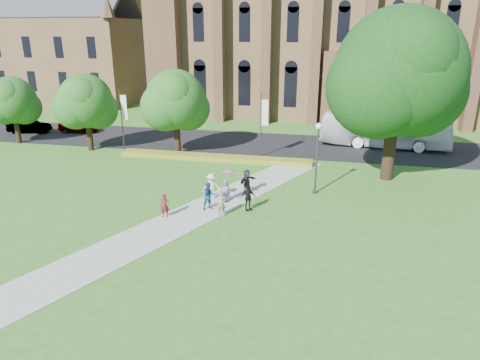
% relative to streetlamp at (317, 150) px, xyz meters
% --- Properties ---
extents(ground, '(160.00, 160.00, 0.00)m').
position_rel_streetlamp_xyz_m(ground, '(-7.50, -6.50, -3.30)').
color(ground, '#2F6C20').
rests_on(ground, ground).
extents(road, '(160.00, 10.00, 0.02)m').
position_rel_streetlamp_xyz_m(road, '(-7.50, 13.50, -3.29)').
color(road, black).
rests_on(road, ground).
extents(footpath, '(15.58, 28.54, 0.04)m').
position_rel_streetlamp_xyz_m(footpath, '(-7.50, -5.50, -3.28)').
color(footpath, '#B2B2A8').
rests_on(footpath, ground).
extents(flower_hedge, '(18.00, 1.40, 0.45)m').
position_rel_streetlamp_xyz_m(flower_hedge, '(-9.50, 6.70, -3.07)').
color(flower_hedge, '#A98E21').
rests_on(flower_hedge, ground).
extents(cathedral, '(52.60, 18.25, 28.00)m').
position_rel_streetlamp_xyz_m(cathedral, '(2.50, 33.23, 9.69)').
color(cathedral, brown).
rests_on(cathedral, ground).
extents(building_west, '(22.00, 14.00, 18.30)m').
position_rel_streetlamp_xyz_m(building_west, '(-41.50, 35.50, 5.91)').
color(building_west, brown).
rests_on(building_west, ground).
extents(streetlamp, '(0.44, 0.44, 5.24)m').
position_rel_streetlamp_xyz_m(streetlamp, '(0.00, 0.00, 0.00)').
color(streetlamp, '#38383D').
rests_on(streetlamp, ground).
extents(large_tree, '(9.60, 9.60, 13.20)m').
position_rel_streetlamp_xyz_m(large_tree, '(5.50, 4.50, 5.07)').
color(large_tree, '#332114').
rests_on(large_tree, ground).
extents(street_tree_0, '(5.20, 5.20, 7.50)m').
position_rel_streetlamp_xyz_m(street_tree_0, '(-22.50, 7.50, 1.58)').
color(street_tree_0, '#332114').
rests_on(street_tree_0, ground).
extents(street_tree_1, '(5.60, 5.60, 8.05)m').
position_rel_streetlamp_xyz_m(street_tree_1, '(-13.50, 8.00, 1.93)').
color(street_tree_1, '#332114').
rests_on(street_tree_1, ground).
extents(street_tree_2, '(4.80, 4.80, 6.95)m').
position_rel_streetlamp_xyz_m(street_tree_2, '(-31.50, 8.50, 1.23)').
color(street_tree_2, '#332114').
rests_on(street_tree_2, ground).
extents(banner_pole_0, '(0.70, 0.10, 6.00)m').
position_rel_streetlamp_xyz_m(banner_pole_0, '(-5.39, 8.70, 0.09)').
color(banner_pole_0, '#38383D').
rests_on(banner_pole_0, ground).
extents(banner_pole_1, '(0.70, 0.10, 6.00)m').
position_rel_streetlamp_xyz_m(banner_pole_1, '(-19.39, 8.70, 0.09)').
color(banner_pole_1, '#38383D').
rests_on(banner_pole_1, ground).
extents(tour_coach, '(12.88, 4.05, 3.53)m').
position_rel_streetlamp_xyz_m(tour_coach, '(6.22, 14.88, -1.51)').
color(tour_coach, silver).
rests_on(tour_coach, road).
extents(car_0, '(4.63, 2.18, 1.53)m').
position_rel_streetlamp_xyz_m(car_0, '(-28.10, 14.40, -2.51)').
color(car_0, gray).
rests_on(car_0, road).
extents(car_1, '(4.93, 2.63, 1.54)m').
position_rel_streetlamp_xyz_m(car_1, '(-33.56, 12.94, -2.50)').
color(car_1, gray).
rests_on(car_1, road).
extents(pedestrian_0, '(0.64, 0.51, 1.54)m').
position_rel_streetlamp_xyz_m(pedestrian_0, '(-9.18, -6.37, -2.49)').
color(pedestrian_0, maroon).
rests_on(pedestrian_0, footpath).
extents(pedestrian_1, '(1.16, 1.10, 1.88)m').
position_rel_streetlamp_xyz_m(pedestrian_1, '(-6.75, -4.61, -2.31)').
color(pedestrian_1, navy).
rests_on(pedestrian_1, footpath).
extents(pedestrian_2, '(1.42, 1.14, 1.91)m').
position_rel_streetlamp_xyz_m(pedestrian_2, '(-7.06, -2.84, -2.30)').
color(pedestrian_2, beige).
rests_on(pedestrian_2, footpath).
extents(pedestrian_3, '(1.10, 0.92, 1.75)m').
position_rel_streetlamp_xyz_m(pedestrian_3, '(-4.21, -4.18, -2.38)').
color(pedestrian_3, black).
rests_on(pedestrian_3, footpath).
extents(pedestrian_4, '(0.80, 0.56, 1.56)m').
position_rel_streetlamp_xyz_m(pedestrian_4, '(-6.02, -2.94, -2.48)').
color(pedestrian_4, slate).
rests_on(pedestrian_4, footpath).
extents(pedestrian_5, '(1.30, 1.66, 1.76)m').
position_rel_streetlamp_xyz_m(pedestrian_5, '(-4.90, -0.99, -2.38)').
color(pedestrian_5, '#27252D').
rests_on(pedestrian_5, footpath).
extents(pedestrian_6, '(0.67, 0.52, 1.64)m').
position_rel_streetlamp_xyz_m(pedestrian_6, '(-5.72, -5.37, -2.44)').
color(pedestrian_6, gray).
rests_on(pedestrian_6, footpath).
extents(parasol, '(0.81, 0.81, 0.70)m').
position_rel_streetlamp_xyz_m(parasol, '(-5.84, -2.84, -1.34)').
color(parasol, '#C68C99').
rests_on(parasol, pedestrian_4).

